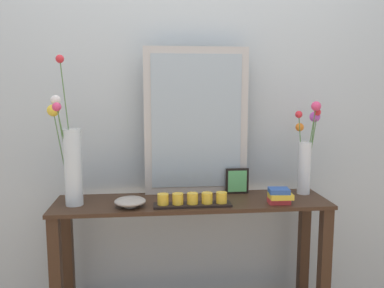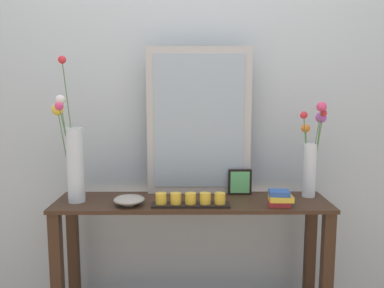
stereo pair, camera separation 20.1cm
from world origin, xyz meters
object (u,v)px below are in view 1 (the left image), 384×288
candle_tray (192,201)px  vase_right (306,154)px  book_stack (280,196)px  mirror_leaning (196,121)px  picture_frame_small (237,181)px  decorative_bowl (130,201)px  console_table (192,261)px  tall_vase_left (71,158)px

candle_tray → vase_right: bearing=15.1°
vase_right → book_stack: (-0.20, -0.18, -0.19)m
mirror_leaning → vase_right: mirror_leaning is taller
picture_frame_small → book_stack: size_ratio=1.18×
vase_right → mirror_leaning: bearing=173.2°
mirror_leaning → book_stack: mirror_leaning is taller
candle_tray → book_stack: book_stack is taller
vase_right → candle_tray: (-0.65, -0.18, -0.20)m
picture_frame_small → decorative_bowl: size_ratio=0.91×
candle_tray → decorative_bowl: 0.31m
mirror_leaning → vase_right: size_ratio=1.57×
console_table → tall_vase_left: 0.84m
mirror_leaning → picture_frame_small: size_ratio=5.63×
decorative_bowl → book_stack: bearing=-1.6°
console_table → mirror_leaning: bearing=75.1°
console_table → tall_vase_left: size_ratio=1.93×
book_stack → candle_tray: bearing=179.5°
vase_right → picture_frame_small: 0.41m
picture_frame_small → vase_right: bearing=-5.2°
candle_tray → decorative_bowl: bearing=176.8°
candle_tray → picture_frame_small: 0.35m
decorative_bowl → vase_right: bearing=9.3°
picture_frame_small → decorative_bowl: 0.62m
tall_vase_left → vase_right: size_ratio=1.44×
mirror_leaning → decorative_bowl: bearing=-147.2°
tall_vase_left → picture_frame_small: (0.88, 0.13, -0.17)m
vase_right → decorative_bowl: vase_right is taller
console_table → tall_vase_left: (-0.61, -0.01, 0.58)m
console_table → mirror_leaning: (0.04, 0.15, 0.74)m
mirror_leaning → vase_right: 0.64m
picture_frame_small → book_stack: (0.18, -0.21, -0.03)m
candle_tray → book_stack: (0.45, -0.00, 0.01)m
candle_tray → book_stack: 0.45m
console_table → picture_frame_small: 0.50m
vase_right → candle_tray: vase_right is taller
tall_vase_left → book_stack: 1.08m
picture_frame_small → book_stack: picture_frame_small is taller
decorative_bowl → book_stack: (0.76, -0.02, 0.01)m
decorative_bowl → mirror_leaning: bearing=32.8°
vase_right → candle_tray: 0.71m
console_table → mirror_leaning: size_ratio=1.77×
console_table → candle_tray: bearing=-94.5°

